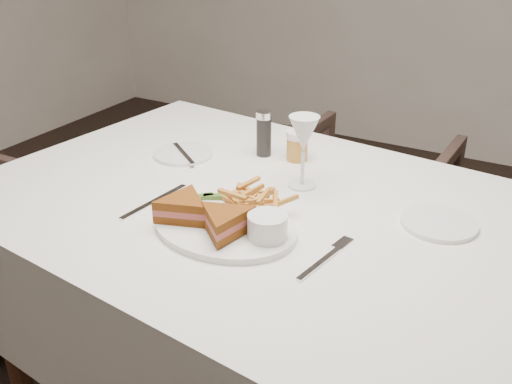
% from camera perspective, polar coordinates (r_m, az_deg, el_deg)
% --- Properties ---
extents(table, '(1.47, 1.07, 0.75)m').
position_cam_1_polar(table, '(1.51, 0.95, -13.87)').
color(table, silver).
rests_on(table, ground).
extents(chair_far, '(0.63, 0.60, 0.63)m').
position_cam_1_polar(chair_far, '(2.31, 10.55, -0.73)').
color(chair_far, '#45332A').
rests_on(chair_far, ground).
extents(table_setting, '(0.85, 0.63, 0.18)m').
position_cam_1_polar(table_setting, '(1.25, -0.47, -0.33)').
color(table_setting, white).
rests_on(table_setting, table).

